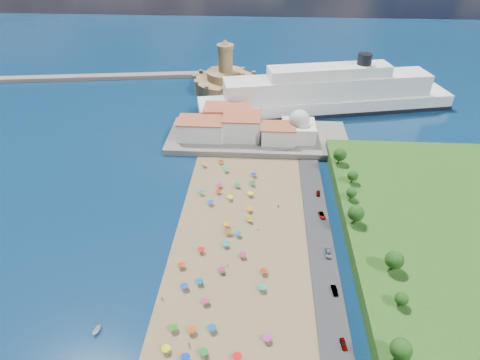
{
  "coord_description": "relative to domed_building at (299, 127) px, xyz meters",
  "views": [
    {
      "loc": [
        12.18,
        -106.87,
        98.37
      ],
      "look_at": [
        4.0,
        25.0,
        8.0
      ],
      "focal_mm": 30.0,
      "sensor_mm": 36.0,
      "label": 1
    }
  ],
  "objects": [
    {
      "name": "breakwater",
      "position": [
        -140.0,
        82.0,
        -7.67
      ],
      "size": [
        199.03,
        34.77,
        2.6
      ],
      "primitive_type": "cube",
      "rotation": [
        0.0,
        0.0,
        0.14
      ],
      "color": "#59544C",
      "rests_on": "ground"
    },
    {
      "name": "waterfront_buildings",
      "position": [
        -33.05,
        2.64,
        -1.1
      ],
      "size": [
        57.0,
        29.0,
        11.0
      ],
      "color": "silver",
      "rests_on": "terrace"
    },
    {
      "name": "jetty",
      "position": [
        -42.0,
        37.0,
        -7.77
      ],
      "size": [
        18.0,
        70.0,
        2.4
      ],
      "primitive_type": "cube",
      "color": "#59544C",
      "rests_on": "ground"
    },
    {
      "name": "beachgoers",
      "position": [
        -28.19,
        -77.21,
        -7.87
      ],
      "size": [
        37.49,
        102.52,
        1.8
      ],
      "color": "tan",
      "rests_on": "beach"
    },
    {
      "name": "cruise_ship",
      "position": [
        18.15,
        40.66,
        0.53
      ],
      "size": [
        148.17,
        52.54,
        32.1
      ],
      "color": "black",
      "rests_on": "ground"
    },
    {
      "name": "beach_parasols",
      "position": [
        -30.11,
        -79.9,
        -6.83
      ],
      "size": [
        31.88,
        116.2,
        2.2
      ],
      "color": "gray",
      "rests_on": "beach"
    },
    {
      "name": "hillside_trees",
      "position": [
        17.55,
        -78.43,
        1.13
      ],
      "size": [
        16.07,
        106.02,
        7.36
      ],
      "color": "#382314",
      "rests_on": "hillside"
    },
    {
      "name": "terrace",
      "position": [
        -20.0,
        2.0,
        -7.47
      ],
      "size": [
        90.0,
        36.0,
        3.0
      ],
      "primitive_type": "cube",
      "color": "#59544C",
      "rests_on": "ground"
    },
    {
      "name": "fortress",
      "position": [
        -42.0,
        67.0,
        -2.29
      ],
      "size": [
        40.0,
        40.0,
        32.4
      ],
      "color": "#A18050",
      "rests_on": "ground"
    },
    {
      "name": "moored_boats",
      "position": [
        -57.18,
        -119.74,
        -8.2
      ],
      "size": [
        9.78,
        16.01,
        1.65
      ],
      "color": "white",
      "rests_on": "ground"
    },
    {
      "name": "domed_building",
      "position": [
        0.0,
        0.0,
        0.0
      ],
      "size": [
        16.0,
        16.0,
        15.0
      ],
      "color": "silver",
      "rests_on": "terrace"
    },
    {
      "name": "ground",
      "position": [
        -30.0,
        -71.0,
        -8.97
      ],
      "size": [
        700.0,
        700.0,
        0.0
      ],
      "primitive_type": "plane",
      "color": "#071938",
      "rests_on": "ground"
    },
    {
      "name": "parked_cars",
      "position": [
        6.0,
        -76.25,
        -7.61
      ],
      "size": [
        2.76,
        72.4,
        1.44
      ],
      "color": "gray",
      "rests_on": "promenade"
    }
  ]
}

